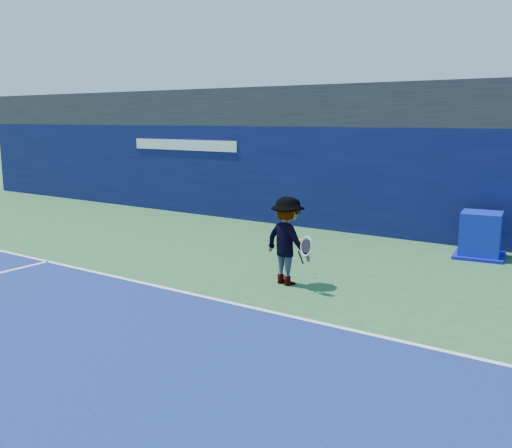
% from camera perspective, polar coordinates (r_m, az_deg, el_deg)
% --- Properties ---
extents(ground, '(80.00, 80.00, 0.00)m').
position_cam_1_polar(ground, '(8.42, -16.71, -12.62)').
color(ground, '#2A5F33').
rests_on(ground, ground).
extents(baseline, '(24.00, 0.10, 0.01)m').
position_cam_1_polar(baseline, '(10.41, -3.68, -7.61)').
color(baseline, white).
rests_on(baseline, ground).
extents(stadium_band, '(36.00, 3.00, 1.20)m').
position_cam_1_polar(stadium_band, '(17.38, 14.10, 11.39)').
color(stadium_band, black).
rests_on(stadium_band, back_wall_assembly).
extents(back_wall_assembly, '(36.00, 1.03, 3.00)m').
position_cam_1_polar(back_wall_assembly, '(16.54, 12.54, 4.22)').
color(back_wall_assembly, '#0B103E').
rests_on(back_wall_assembly, ground).
extents(equipment_cart, '(1.27, 1.27, 1.08)m').
position_cam_1_polar(equipment_cart, '(14.48, 21.54, -1.19)').
color(equipment_cart, '#0B17A0').
rests_on(equipment_cart, ground).
extents(tennis_player, '(1.38, 0.92, 1.75)m').
position_cam_1_polar(tennis_player, '(11.22, 3.17, -1.69)').
color(tennis_player, white).
rests_on(tennis_player, ground).
extents(tennis_ball, '(0.06, 0.06, 0.06)m').
position_cam_1_polar(tennis_ball, '(12.07, 4.49, -1.60)').
color(tennis_ball, '#FAFC1C').
rests_on(tennis_ball, ground).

